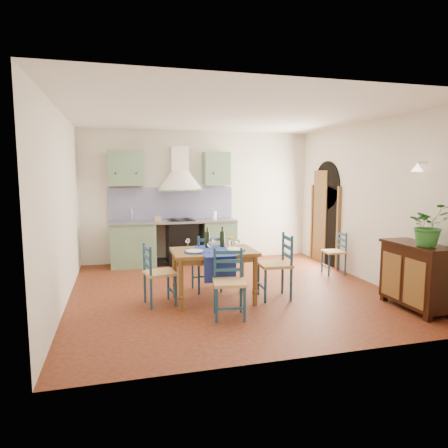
% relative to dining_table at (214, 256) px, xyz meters
% --- Properties ---
extents(floor, '(5.00, 5.00, 0.00)m').
position_rel_dining_table_xyz_m(floor, '(0.38, 0.46, -0.68)').
color(floor, '#47170F').
rests_on(floor, ground).
extents(back_wall, '(5.00, 0.96, 2.80)m').
position_rel_dining_table_xyz_m(back_wall, '(-0.09, 2.75, 0.37)').
color(back_wall, beige).
rests_on(back_wall, ground).
extents(right_wall, '(0.26, 5.00, 2.80)m').
position_rel_dining_table_xyz_m(right_wall, '(2.87, 0.73, 0.65)').
color(right_wall, beige).
rests_on(right_wall, ground).
extents(left_wall, '(0.04, 5.00, 2.80)m').
position_rel_dining_table_xyz_m(left_wall, '(-2.12, 0.46, 0.72)').
color(left_wall, beige).
rests_on(left_wall, ground).
extents(ceiling, '(5.00, 5.00, 0.01)m').
position_rel_dining_table_xyz_m(ceiling, '(0.38, 0.46, 2.12)').
color(ceiling, silver).
rests_on(ceiling, back_wall).
extents(dining_table, '(1.22, 0.92, 1.09)m').
position_rel_dining_table_xyz_m(dining_table, '(0.00, 0.00, 0.00)').
color(dining_table, brown).
rests_on(dining_table, ground).
extents(chair_near, '(0.49, 0.49, 0.90)m').
position_rel_dining_table_xyz_m(chair_near, '(0.04, -0.69, -0.22)').
color(chair_near, navy).
rests_on(chair_near, ground).
extents(chair_far, '(0.47, 0.47, 0.93)m').
position_rel_dining_table_xyz_m(chair_far, '(0.02, 0.54, -0.20)').
color(chair_far, navy).
rests_on(chair_far, ground).
extents(chair_left, '(0.48, 0.48, 0.89)m').
position_rel_dining_table_xyz_m(chair_left, '(-0.83, 0.05, -0.22)').
color(chair_left, navy).
rests_on(chair_left, ground).
extents(chair_right, '(0.50, 0.50, 0.99)m').
position_rel_dining_table_xyz_m(chair_right, '(0.96, -0.09, -0.17)').
color(chair_right, navy).
rests_on(chair_right, ground).
extents(chair_spare, '(0.41, 0.41, 0.81)m').
position_rel_dining_table_xyz_m(chair_spare, '(2.61, 1.00, -0.27)').
color(chair_spare, navy).
rests_on(chair_spare, ground).
extents(sideboard, '(0.50, 1.05, 0.94)m').
position_rel_dining_table_xyz_m(sideboard, '(2.64, -1.08, -0.17)').
color(sideboard, black).
rests_on(sideboard, ground).
extents(potted_plant, '(0.53, 0.46, 0.57)m').
position_rel_dining_table_xyz_m(potted_plant, '(2.61, -1.28, 0.54)').
color(potted_plant, '#256325').
rests_on(potted_plant, sideboard).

